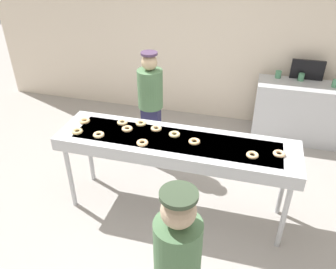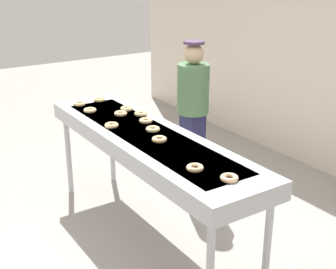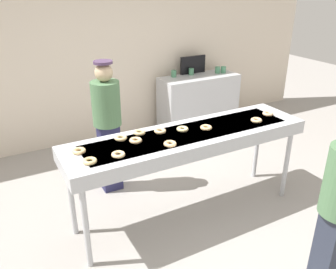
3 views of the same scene
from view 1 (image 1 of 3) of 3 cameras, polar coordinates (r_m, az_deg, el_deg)
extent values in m
plane|color=#9E9993|center=(4.29, 1.14, -12.21)|extent=(16.00, 16.00, 0.00)
cube|color=beige|center=(5.79, 7.70, 15.96)|extent=(8.00, 0.12, 2.84)
cube|color=#B7BABF|center=(3.71, 1.29, -1.84)|extent=(2.63, 0.68, 0.15)
cube|color=slate|center=(3.69, 1.30, -1.42)|extent=(2.24, 0.47, 0.08)
cylinder|color=#B7BABF|center=(4.22, -16.04, -6.92)|extent=(0.06, 0.06, 0.86)
cylinder|color=#B7BABF|center=(3.78, 18.84, -12.91)|extent=(0.06, 0.06, 0.86)
cylinder|color=#B7BABF|center=(4.57, -12.94, -3.06)|extent=(0.06, 0.06, 0.86)
cylinder|color=#B7BABF|center=(4.17, 18.71, -8.00)|extent=(0.06, 0.06, 0.86)
torus|color=#EDC489|center=(3.85, -6.86, 0.95)|extent=(0.16, 0.16, 0.04)
torus|color=#F6C683|center=(4.10, -13.79, 2.23)|extent=(0.14, 0.14, 0.04)
torus|color=#F6C591|center=(3.60, 18.13, -3.08)|extent=(0.17, 0.17, 0.04)
torus|color=#EBC982|center=(3.91, -14.96, 0.51)|extent=(0.17, 0.17, 0.04)
torus|color=beige|center=(3.73, 1.09, 0.03)|extent=(0.13, 0.13, 0.04)
torus|color=#E9C288|center=(3.83, -1.98, 1.01)|extent=(0.17, 0.17, 0.04)
torus|color=#F4C383|center=(3.61, 4.44, -1.18)|extent=(0.15, 0.15, 0.04)
torus|color=#F8C486|center=(3.59, -4.32, -1.39)|extent=(0.17, 0.17, 0.04)
torus|color=#F1C68B|center=(3.50, 13.96, -3.36)|extent=(0.13, 0.13, 0.04)
torus|color=#EBCA8A|center=(3.99, -7.65, 2.04)|extent=(0.16, 0.16, 0.04)
torus|color=#E7C784|center=(3.95, -4.55, 1.88)|extent=(0.17, 0.17, 0.04)
torus|color=#F5CE92|center=(3.80, -11.54, -0.04)|extent=(0.16, 0.16, 0.04)
cube|color=#23234B|center=(4.83, -2.77, 0.06)|extent=(0.24, 0.18, 0.88)
cylinder|color=#4C724C|center=(4.50, -3.00, 7.64)|extent=(0.33, 0.33, 0.52)
sphere|color=tan|center=(4.37, -3.13, 11.96)|extent=(0.20, 0.20, 0.20)
cylinder|color=#46324E|center=(4.33, -3.18, 13.41)|extent=(0.21, 0.21, 0.03)
cylinder|color=#4C724C|center=(2.40, 1.61, -19.16)|extent=(0.32, 0.32, 0.54)
sphere|color=tan|center=(2.12, 1.77, -12.65)|extent=(0.23, 0.23, 0.23)
cylinder|color=#33432E|center=(2.03, 1.83, -10.07)|extent=(0.24, 0.24, 0.03)
cube|color=#B7BABF|center=(5.72, 21.22, 3.50)|extent=(1.39, 0.53, 0.94)
cylinder|color=#4C8C66|center=(5.59, 26.21, 7.70)|extent=(0.09, 0.09, 0.11)
cylinder|color=#4C8C66|center=(5.63, 21.41, 8.96)|extent=(0.09, 0.09, 0.11)
cylinder|color=#4C8C66|center=(5.62, 18.00, 9.56)|extent=(0.09, 0.09, 0.11)
cube|color=black|center=(5.68, 22.33, 10.00)|extent=(0.49, 0.04, 0.30)
camera|label=2|loc=(2.78, 75.88, -6.29)|focal=49.97mm
camera|label=3|loc=(2.55, -66.87, -0.24)|focal=37.30mm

